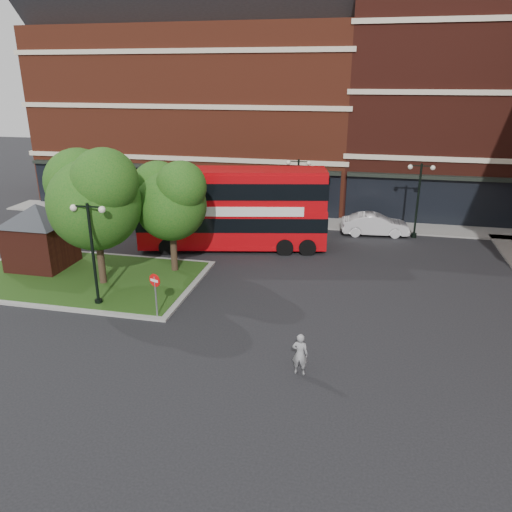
% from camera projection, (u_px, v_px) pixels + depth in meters
% --- Properties ---
extents(ground, '(120.00, 120.00, 0.00)m').
position_uv_depth(ground, '(208.00, 318.00, 22.55)').
color(ground, black).
rests_on(ground, ground).
extents(pavement_far, '(44.00, 3.00, 0.12)m').
position_uv_depth(pavement_far, '(274.00, 220.00, 37.68)').
color(pavement_far, slate).
rests_on(pavement_far, ground).
extents(terrace_far_left, '(26.00, 12.00, 14.00)m').
position_uv_depth(terrace_far_left, '(201.00, 116.00, 43.82)').
color(terrace_far_left, maroon).
rests_on(terrace_far_left, ground).
extents(terrace_far_right, '(18.00, 12.00, 16.00)m').
position_uv_depth(terrace_far_right, '(469.00, 107.00, 39.00)').
color(terrace_far_right, '#471911').
rests_on(terrace_far_right, ground).
extents(traffic_island, '(12.60, 7.60, 0.15)m').
position_uv_depth(traffic_island, '(83.00, 278.00, 26.91)').
color(traffic_island, gray).
rests_on(traffic_island, ground).
extents(kiosk, '(6.51, 6.51, 3.60)m').
position_uv_depth(kiosk, '(39.00, 229.00, 27.67)').
color(kiosk, '#471911').
rests_on(kiosk, traffic_island).
extents(tree_island_west, '(5.40, 4.71, 7.21)m').
position_uv_depth(tree_island_west, '(93.00, 195.00, 24.62)').
color(tree_island_west, '#2D2116').
rests_on(tree_island_west, ground).
extents(tree_island_east, '(4.46, 3.90, 6.29)m').
position_uv_depth(tree_island_east, '(170.00, 197.00, 26.48)').
color(tree_island_east, '#2D2116').
rests_on(tree_island_east, ground).
extents(lamp_island, '(1.72, 0.36, 5.00)m').
position_uv_depth(lamp_island, '(92.00, 249.00, 22.89)').
color(lamp_island, black).
rests_on(lamp_island, ground).
extents(lamp_far_left, '(1.72, 0.36, 5.00)m').
position_uv_depth(lamp_far_left, '(298.00, 191.00, 34.49)').
color(lamp_far_left, black).
rests_on(lamp_far_left, ground).
extents(lamp_far_right, '(1.72, 0.36, 5.00)m').
position_uv_depth(lamp_far_right, '(418.00, 197.00, 32.86)').
color(lamp_far_right, black).
rests_on(lamp_far_right, ground).
extents(bus, '(11.84, 4.94, 4.41)m').
position_uv_depth(bus, '(232.00, 204.00, 30.79)').
color(bus, '#B3070C').
rests_on(bus, ground).
extents(woman, '(0.62, 0.44, 1.63)m').
position_uv_depth(woman, '(300.00, 354.00, 18.12)').
color(woman, gray).
rests_on(woman, ground).
extents(car_silver, '(4.52, 1.99, 1.51)m').
position_uv_depth(car_silver, '(225.00, 213.00, 36.92)').
color(car_silver, '#9EA0A5').
rests_on(car_silver, ground).
extents(car_white, '(4.64, 2.05, 1.48)m').
position_uv_depth(car_white, '(375.00, 225.00, 34.11)').
color(car_white, silver).
rests_on(car_white, ground).
extents(no_entry_sign, '(0.58, 0.26, 2.17)m').
position_uv_depth(no_entry_sign, '(155.00, 287.00, 22.02)').
color(no_entry_sign, slate).
rests_on(no_entry_sign, ground).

